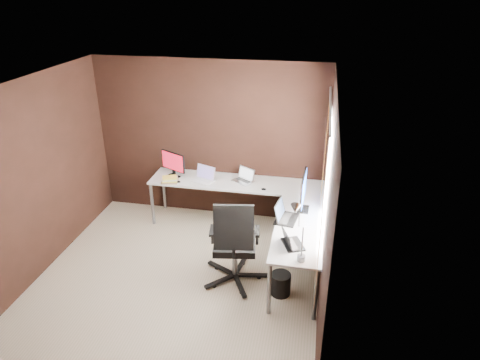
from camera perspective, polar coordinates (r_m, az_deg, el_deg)
name	(u,v)px	position (r m, az deg, el deg)	size (l,w,h in m)	color
room	(201,191)	(5.05, -5.22, -1.44)	(3.60, 3.60, 2.50)	beige
desk	(255,201)	(6.07, 2.06, -2.81)	(2.65, 2.25, 0.73)	white
drawer_pedestal	(296,224)	(6.30, 7.46, -5.83)	(0.42, 0.50, 0.60)	white
monitor_left	(173,163)	(6.67, -8.91, 2.25)	(0.42, 0.24, 0.40)	black
monitor_right	(303,191)	(5.67, 8.43, -1.41)	(0.16, 0.61, 0.50)	black
laptop_white	(204,177)	(6.55, -4.85, 0.34)	(0.39, 0.34, 0.22)	white
laptop_silver	(244,178)	(6.51, 0.55, 0.22)	(0.37, 0.34, 0.20)	silver
laptop_black_big	(284,215)	(5.53, 5.89, -4.72)	(0.31, 0.40, 0.24)	black
laptop_black_small	(291,242)	(5.03, 6.77, -8.20)	(0.32, 0.36, 0.20)	black
book_stack	(170,180)	(6.58, -9.34, 0.06)	(0.28, 0.25, 0.08)	#9C7B54
mouse_left	(178,182)	(6.54, -8.30, -0.22)	(0.09, 0.06, 0.03)	black
mouse_corner	(264,189)	(6.26, 3.18, -1.23)	(0.08, 0.05, 0.03)	black
desk_lamp	(297,225)	(4.65, 7.67, -5.91)	(0.20, 0.24, 0.66)	slate
office_chair	(235,257)	(5.48, -0.72, -10.29)	(0.67, 0.68, 1.20)	black
wastebasket	(281,284)	(5.42, 5.43, -13.62)	(0.25, 0.25, 0.29)	black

